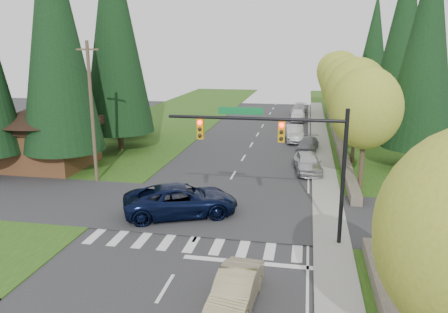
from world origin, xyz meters
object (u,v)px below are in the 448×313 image
(sedan_champagne, at_px, (236,290))
(parked_car_d, at_px, (298,115))
(parked_car_b, at_px, (308,144))
(parked_car_e, at_px, (299,109))
(parked_car_a, at_px, (308,162))
(suv_navy, at_px, (181,200))
(parked_car_c, at_px, (295,134))

(sedan_champagne, distance_m, parked_car_d, 44.05)
(parked_car_b, xyz_separation_m, parked_car_e, (-1.40, 23.87, 0.10))
(sedan_champagne, distance_m, parked_car_a, 19.26)
(sedan_champagne, height_order, parked_car_e, parked_car_e)
(suv_navy, bearing_deg, parked_car_e, -30.60)
(parked_car_a, height_order, parked_car_b, parked_car_a)
(parked_car_c, bearing_deg, suv_navy, -110.91)
(parked_car_c, relative_size, parked_car_e, 1.01)
(parked_car_d, relative_size, parked_car_e, 0.95)
(parked_car_b, bearing_deg, sedan_champagne, -88.44)
(parked_car_c, distance_m, parked_car_d, 13.34)
(parked_car_b, height_order, parked_car_c, parked_car_c)
(parked_car_e, bearing_deg, parked_car_b, -81.09)
(suv_navy, xyz_separation_m, parked_car_a, (7.20, 10.55, -0.11))
(parked_car_e, bearing_deg, parked_car_c, -84.45)
(parked_car_a, distance_m, parked_car_d, 24.99)
(parked_car_a, distance_m, parked_car_b, 7.56)
(sedan_champagne, distance_m, parked_car_c, 30.72)
(suv_navy, relative_size, parked_car_d, 1.41)
(parked_car_e, bearing_deg, suv_navy, -92.31)
(sedan_champagne, height_order, parked_car_c, parked_car_c)
(suv_navy, height_order, parked_car_c, suv_navy)
(parked_car_a, xyz_separation_m, parked_car_e, (-1.40, 31.43, -0.09))
(suv_navy, height_order, parked_car_a, suv_navy)
(sedan_champagne, xyz_separation_m, parked_car_e, (1.18, 50.52, 0.03))
(parked_car_a, relative_size, parked_car_b, 1.11)
(parked_car_c, bearing_deg, parked_car_d, 83.74)
(parked_car_b, distance_m, parked_car_e, 23.91)
(parked_car_b, distance_m, parked_car_d, 17.45)
(sedan_champagne, height_order, parked_car_a, parked_car_a)
(parked_car_c, xyz_separation_m, parked_car_d, (0.00, 13.34, -0.02))
(parked_car_a, bearing_deg, parked_car_d, 85.40)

